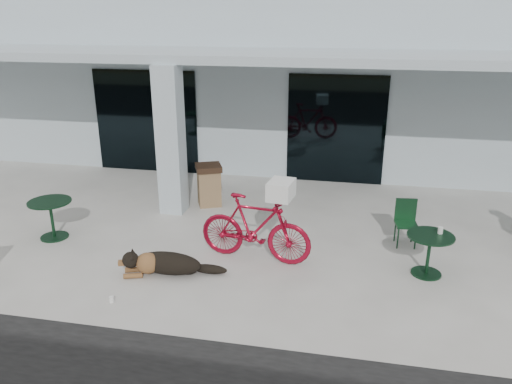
% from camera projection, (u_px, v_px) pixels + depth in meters
% --- Properties ---
extents(ground, '(80.00, 80.00, 0.00)m').
position_uv_depth(ground, '(211.00, 266.00, 8.54)').
color(ground, beige).
rests_on(ground, ground).
extents(building, '(22.00, 7.00, 4.50)m').
position_uv_depth(building, '(285.00, 75.00, 15.61)').
color(building, '#A3B2B9').
rests_on(building, ground).
extents(storefront_glass_left, '(2.80, 0.06, 2.70)m').
position_uv_depth(storefront_glass_left, '(146.00, 122.00, 13.26)').
color(storefront_glass_left, black).
rests_on(storefront_glass_left, ground).
extents(storefront_glass_right, '(2.40, 0.06, 2.70)m').
position_uv_depth(storefront_glass_right, '(336.00, 130.00, 12.34)').
color(storefront_glass_right, black).
rests_on(storefront_glass_right, ground).
extents(column, '(0.50, 0.50, 3.12)m').
position_uv_depth(column, '(171.00, 141.00, 10.40)').
color(column, '#A3B2B9').
rests_on(column, ground).
extents(overhang, '(22.00, 2.80, 0.18)m').
position_uv_depth(overhang, '(253.00, 56.00, 10.76)').
color(overhang, '#A3B2B9').
rests_on(overhang, column).
extents(bicycle, '(2.05, 0.82, 1.20)m').
position_uv_depth(bicycle, '(255.00, 228.00, 8.58)').
color(bicycle, maroon).
rests_on(bicycle, ground).
extents(laundry_basket, '(0.45, 0.56, 0.31)m').
position_uv_depth(laundry_basket, '(281.00, 190.00, 8.18)').
color(laundry_basket, white).
rests_on(laundry_basket, bicycle).
extents(dog, '(1.38, 0.83, 0.44)m').
position_uv_depth(dog, '(168.00, 262.00, 8.22)').
color(dog, black).
rests_on(dog, ground).
extents(cup_near_dog, '(0.09, 0.09, 0.09)m').
position_uv_depth(cup_near_dog, '(112.00, 299.00, 7.47)').
color(cup_near_dog, white).
rests_on(cup_near_dog, ground).
extents(cafe_table_near, '(0.98, 0.98, 0.75)m').
position_uv_depth(cafe_table_near, '(52.00, 219.00, 9.49)').
color(cafe_table_near, '#11311C').
rests_on(cafe_table_near, ground).
extents(cafe_table_far, '(0.77, 0.77, 0.71)m').
position_uv_depth(cafe_table_far, '(428.00, 255.00, 8.16)').
color(cafe_table_far, '#11311C').
rests_on(cafe_table_far, ground).
extents(cafe_chair_far_a, '(0.43, 0.46, 0.86)m').
position_uv_depth(cafe_chair_far_a, '(406.00, 224.00, 9.16)').
color(cafe_chair_far_a, '#11311C').
rests_on(cafe_chair_far_a, ground).
extents(cup_on_table, '(0.08, 0.08, 0.11)m').
position_uv_depth(cup_on_table, '(440.00, 230.00, 8.08)').
color(cup_on_table, white).
rests_on(cup_on_table, cafe_table_far).
extents(trash_receptacle, '(0.72, 0.72, 0.93)m').
position_uv_depth(trash_receptacle, '(209.00, 185.00, 11.12)').
color(trash_receptacle, brown).
rests_on(trash_receptacle, ground).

